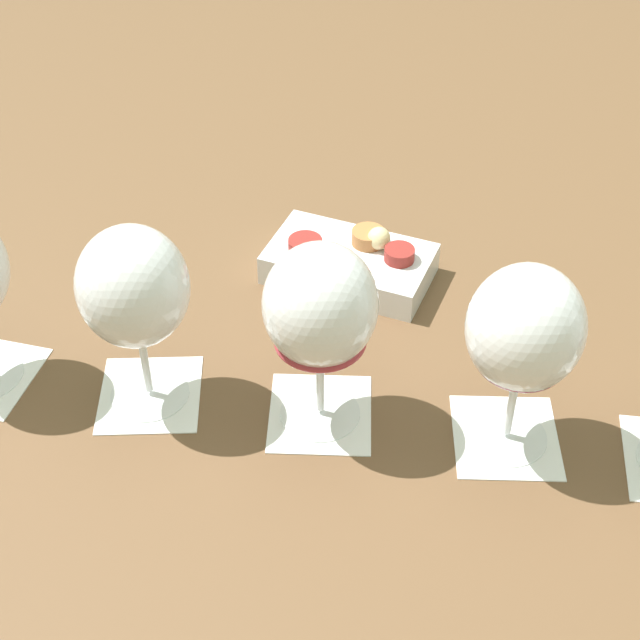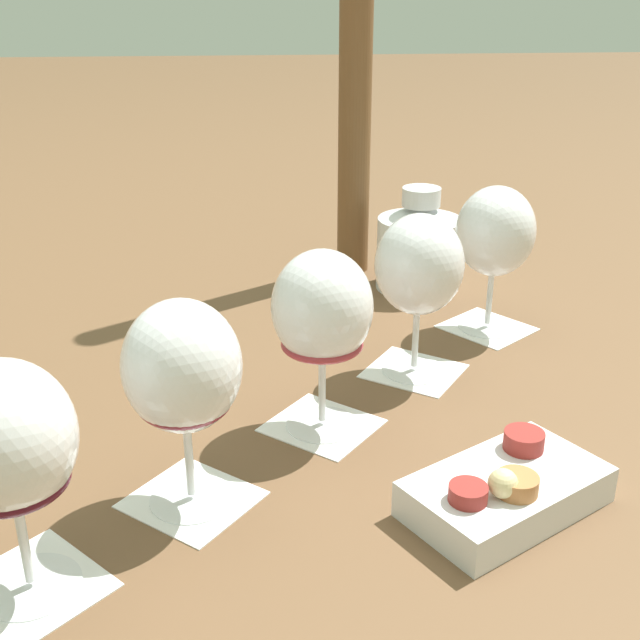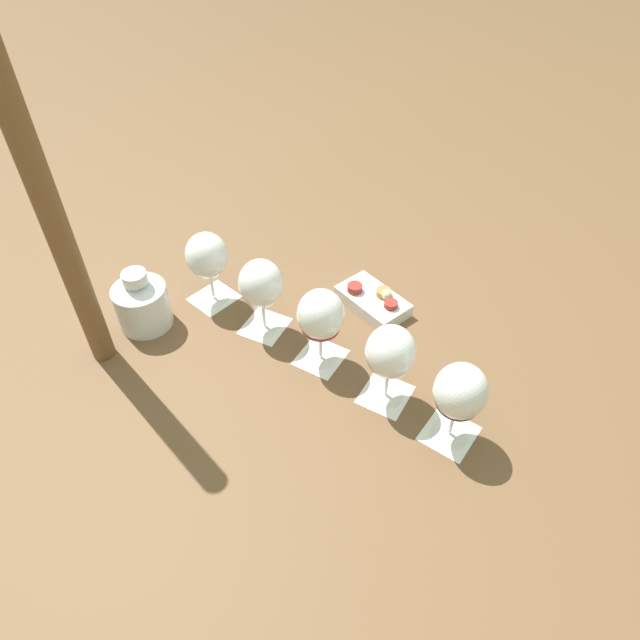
# 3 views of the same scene
# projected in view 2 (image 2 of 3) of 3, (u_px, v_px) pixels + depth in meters

# --- Properties ---
(ground_plane) EXTENTS (8.00, 8.00, 0.00)m
(ground_plane) POSITION_uv_depth(u_px,v_px,m) (315.00, 423.00, 0.80)
(ground_plane) COLOR brown
(tasting_card_0) EXTENTS (0.13, 0.13, 0.00)m
(tasting_card_0) POSITION_uv_depth(u_px,v_px,m) (487.00, 327.00, 1.01)
(tasting_card_0) COLOR white
(tasting_card_0) RESTS_ON ground_plane
(tasting_card_1) EXTENTS (0.13, 0.13, 0.00)m
(tasting_card_1) POSITION_uv_depth(u_px,v_px,m) (414.00, 371.00, 0.90)
(tasting_card_1) COLOR white
(tasting_card_1) RESTS_ON ground_plane
(tasting_card_2) EXTENTS (0.13, 0.13, 0.00)m
(tasting_card_2) POSITION_uv_depth(u_px,v_px,m) (322.00, 425.00, 0.79)
(tasting_card_2) COLOR white
(tasting_card_2) RESTS_ON ground_plane
(tasting_card_3) EXTENTS (0.13, 0.13, 0.00)m
(tasting_card_3) POSITION_uv_depth(u_px,v_px,m) (192.00, 499.00, 0.68)
(tasting_card_3) COLOR white
(tasting_card_3) RESTS_ON ground_plane
(tasting_card_4) EXTENTS (0.13, 0.13, 0.00)m
(tasting_card_4) POSITION_uv_depth(u_px,v_px,m) (32.00, 587.00, 0.58)
(tasting_card_4) COLOR white
(tasting_card_4) RESTS_ON ground_plane
(wine_glass_0) EXTENTS (0.10, 0.10, 0.18)m
(wine_glass_0) POSITION_uv_depth(u_px,v_px,m) (495.00, 238.00, 0.97)
(wine_glass_0) COLOR white
(wine_glass_0) RESTS_ON tasting_card_0
(wine_glass_1) EXTENTS (0.10, 0.10, 0.18)m
(wine_glass_1) POSITION_uv_depth(u_px,v_px,m) (419.00, 272.00, 0.86)
(wine_glass_1) COLOR white
(wine_glass_1) RESTS_ON tasting_card_1
(wine_glass_2) EXTENTS (0.10, 0.10, 0.18)m
(wine_glass_2) POSITION_uv_depth(u_px,v_px,m) (322.00, 314.00, 0.75)
(wine_glass_2) COLOR white
(wine_glass_2) RESTS_ON tasting_card_2
(wine_glass_3) EXTENTS (0.10, 0.10, 0.18)m
(wine_glass_3) POSITION_uv_depth(u_px,v_px,m) (183.00, 375.00, 0.64)
(wine_glass_3) COLOR white
(wine_glass_3) RESTS_ON tasting_card_3
(wine_glass_4) EXTENTS (0.10, 0.10, 0.18)m
(wine_glass_4) POSITION_uv_depth(u_px,v_px,m) (7.00, 448.00, 0.54)
(wine_glass_4) COLOR white
(wine_glass_4) RESTS_ON tasting_card_4
(ceramic_vase) EXTENTS (0.12, 0.12, 0.14)m
(ceramic_vase) POSITION_uv_depth(u_px,v_px,m) (419.00, 245.00, 1.12)
(ceramic_vase) COLOR silver
(ceramic_vase) RESTS_ON ground_plane
(snack_dish) EXTENTS (0.19, 0.17, 0.06)m
(snack_dish) POSITION_uv_depth(u_px,v_px,m) (506.00, 490.00, 0.66)
(snack_dish) COLOR silver
(snack_dish) RESTS_ON ground_plane
(umbrella_pole) EXTENTS (0.05, 0.05, 0.71)m
(umbrella_pole) POSITION_uv_depth(u_px,v_px,m) (356.00, 22.00, 1.08)
(umbrella_pole) COLOR brown
(umbrella_pole) RESTS_ON ground_plane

